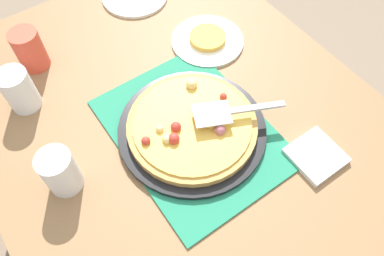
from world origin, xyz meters
name	(u,v)px	position (x,y,z in m)	size (l,w,h in m)	color
ground_plane	(192,225)	(0.00, 0.00, 0.00)	(8.00, 8.00, 0.00)	#84705B
dining_table	(192,152)	(0.00, 0.00, 0.64)	(1.40, 1.00, 0.75)	olive
placemat	(192,132)	(0.00, 0.00, 0.75)	(0.48, 0.36, 0.01)	#237F5B
pizza_pan	(192,129)	(0.00, 0.00, 0.76)	(0.38, 0.38, 0.01)	black
pizza	(192,125)	(0.00, 0.00, 0.78)	(0.33, 0.33, 0.05)	tan
plate_near_left	(207,41)	(0.24, -0.23, 0.76)	(0.22, 0.22, 0.01)	white
served_slice_left	(208,38)	(0.24, -0.23, 0.77)	(0.11, 0.11, 0.02)	gold
cup_near	(30,50)	(0.45, 0.24, 0.81)	(0.08, 0.08, 0.12)	#E04C38
cup_far	(19,90)	(0.33, 0.32, 0.81)	(0.08, 0.08, 0.12)	white
cup_corner	(60,172)	(0.05, 0.33, 0.81)	(0.08, 0.08, 0.12)	white
pizza_server	(231,111)	(-0.04, -0.09, 0.82)	(0.14, 0.23, 0.01)	silver
napkin_stack	(316,156)	(-0.24, -0.21, 0.76)	(0.12, 0.12, 0.02)	white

